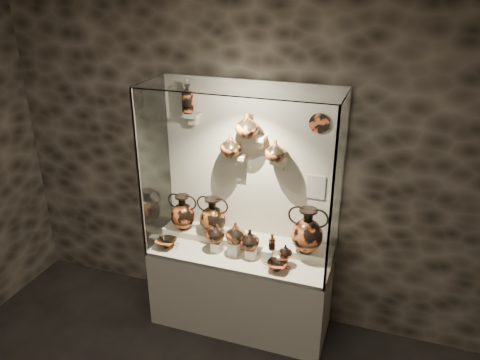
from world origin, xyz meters
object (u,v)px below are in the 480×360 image
at_px(jug_a, 215,232).
at_px(jug_e, 285,251).
at_px(jug_c, 250,239).
at_px(ovoid_vase_a, 231,145).
at_px(ovoid_vase_b, 247,125).
at_px(kylix_left, 166,242).
at_px(lekythos_small, 272,241).
at_px(ovoid_vase_c, 275,151).
at_px(amphora_mid, 213,216).
at_px(lekythos_tall, 188,98).
at_px(amphora_left, 183,212).
at_px(amphora_right, 307,230).
at_px(jug_b, 236,233).
at_px(kylix_right, 277,265).

height_order(jug_a, jug_e, jug_a).
bearing_deg(jug_c, ovoid_vase_a, 151.19).
bearing_deg(jug_a, ovoid_vase_a, 66.25).
bearing_deg(ovoid_vase_b, jug_a, -147.21).
bearing_deg(ovoid_vase_a, kylix_left, -154.02).
xyz_separation_m(lekythos_small, ovoid_vase_b, (-0.32, 0.22, 0.99)).
relative_size(jug_a, jug_c, 1.01).
height_order(lekythos_small, ovoid_vase_c, ovoid_vase_c).
height_order(kylix_left, ovoid_vase_c, ovoid_vase_c).
distance_m(jug_a, lekythos_small, 0.55).
xyz_separation_m(jug_a, jug_c, (0.34, 0.00, -0.01)).
height_order(jug_c, jug_e, jug_c).
bearing_deg(ovoid_vase_b, kylix_left, -165.49).
bearing_deg(amphora_mid, ovoid_vase_b, -7.48).
bearing_deg(lekythos_tall, amphora_left, -129.67).
xyz_separation_m(amphora_left, jug_c, (0.75, -0.17, -0.07)).
bearing_deg(amphora_mid, jug_c, -37.27).
xyz_separation_m(amphora_right, jug_c, (-0.50, -0.15, -0.10)).
height_order(jug_b, ovoid_vase_c, ovoid_vase_c).
distance_m(jug_c, ovoid_vase_b, 1.04).
height_order(amphora_right, jug_e, amphora_right).
height_order(jug_a, ovoid_vase_c, ovoid_vase_c).
bearing_deg(kylix_right, amphora_right, 65.57).
distance_m(jug_b, kylix_right, 0.49).
bearing_deg(jug_b, amphora_left, 150.39).
bearing_deg(amphora_mid, lekythos_small, -30.58).
relative_size(amphora_right, jug_b, 2.19).
bearing_deg(kylix_right, lekythos_tall, 169.44).
bearing_deg(jug_c, amphora_left, 179.22).
bearing_deg(amphora_mid, lekythos_tall, 143.63).
distance_m(amphora_mid, kylix_right, 0.82).
bearing_deg(jug_c, kylix_left, -160.59).
bearing_deg(jug_b, amphora_right, -0.12).
bearing_deg(jug_a, amphora_left, 152.58).
xyz_separation_m(amphora_mid, ovoid_vase_c, (0.59, 0.06, 0.72)).
height_order(amphora_mid, jug_e, amphora_mid).
height_order(amphora_left, ovoid_vase_a, ovoid_vase_a).
bearing_deg(lekythos_small, jug_c, -162.37).
relative_size(jug_a, jug_e, 1.48).
bearing_deg(jug_a, lekythos_tall, 137.63).
bearing_deg(kylix_left, ovoid_vase_a, 43.96).
distance_m(jug_b, ovoid_vase_b, 0.99).
bearing_deg(jug_b, kylix_left, 174.78).
xyz_separation_m(lekythos_small, kylix_left, (-1.02, -0.10, -0.15)).
relative_size(amphora_right, ovoid_vase_b, 1.97).
xyz_separation_m(amphora_left, ovoid_vase_c, (0.91, 0.06, 0.73)).
distance_m(jug_b, ovoid_vase_a, 0.80).
relative_size(amphora_right, kylix_right, 1.87).
xyz_separation_m(amphora_mid, ovoid_vase_a, (0.17, 0.06, 0.73)).
bearing_deg(amphora_left, jug_e, -27.52).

